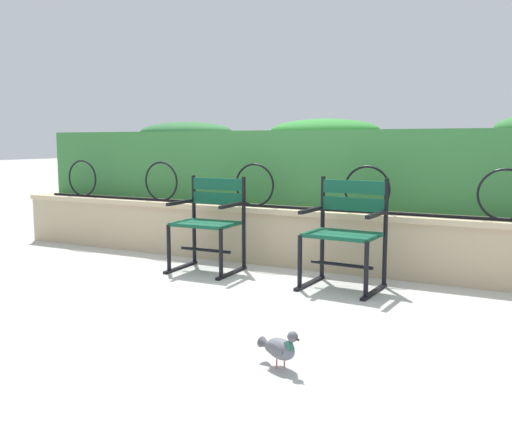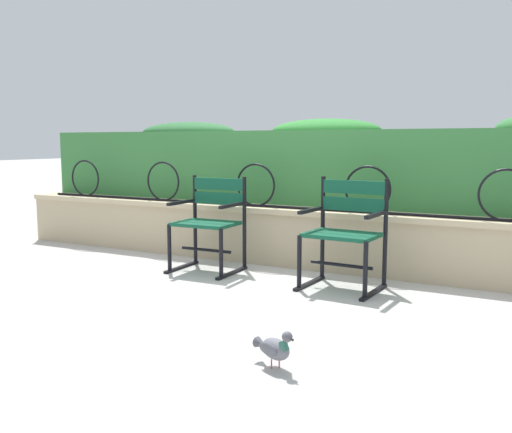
# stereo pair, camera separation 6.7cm
# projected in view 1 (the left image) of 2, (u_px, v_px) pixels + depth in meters

# --- Properties ---
(ground_plane) EXTENTS (60.00, 60.00, 0.00)m
(ground_plane) POSITION_uv_depth(u_px,v_px,m) (252.00, 282.00, 4.79)
(ground_plane) COLOR #B7B5AF
(stone_wall) EXTENTS (6.58, 0.41, 0.55)m
(stone_wall) POSITION_uv_depth(u_px,v_px,m) (291.00, 236.00, 5.46)
(stone_wall) COLOR tan
(stone_wall) RESTS_ON ground
(iron_arch_fence) EXTENTS (6.05, 0.02, 0.42)m
(iron_arch_fence) POSITION_uv_depth(u_px,v_px,m) (260.00, 189.00, 5.47)
(iron_arch_fence) COLOR black
(iron_arch_fence) RESTS_ON stone_wall
(hedge_row) EXTENTS (6.44, 0.60, 0.86)m
(hedge_row) POSITION_uv_depth(u_px,v_px,m) (310.00, 163.00, 5.79)
(hedge_row) COLOR #387A3D
(hedge_row) RESTS_ON stone_wall
(park_chair_left) EXTENTS (0.59, 0.54, 0.86)m
(park_chair_left) POSITION_uv_depth(u_px,v_px,m) (209.00, 220.00, 5.20)
(park_chair_left) COLOR #0F4C33
(park_chair_left) RESTS_ON ground
(park_chair_right) EXTENTS (0.62, 0.55, 0.88)m
(park_chair_right) POSITION_uv_depth(u_px,v_px,m) (346.00, 230.00, 4.58)
(park_chair_right) COLOR #0F4C33
(park_chair_right) RESTS_ON ground
(pigeon_near_chairs) EXTENTS (0.28, 0.17, 0.22)m
(pigeon_near_chairs) POSITION_uv_depth(u_px,v_px,m) (280.00, 347.00, 2.96)
(pigeon_near_chairs) COLOR slate
(pigeon_near_chairs) RESTS_ON ground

